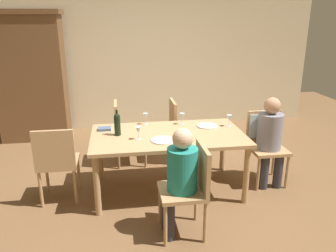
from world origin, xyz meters
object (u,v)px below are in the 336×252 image
at_px(armoire_cabinet, 31,76).
at_px(chair_left_end, 57,159).
at_px(chair_far_right, 180,126).
at_px(wine_glass_near_right, 138,130).
at_px(dinner_plate_host, 207,126).
at_px(dining_table, 168,140).
at_px(chair_far_left, 125,129).
at_px(chair_right_end, 265,136).
at_px(person_man_bearded, 270,136).
at_px(wine_glass_near_left, 182,116).
at_px(wine_glass_far, 146,116).
at_px(wine_bottle_tall_green, 117,124).
at_px(wine_glass_centre, 229,118).
at_px(dinner_plate_guest_left, 163,140).
at_px(person_woman_host, 180,175).
at_px(chair_near, 191,184).

relative_size(armoire_cabinet, chair_left_end, 2.37).
bearing_deg(chair_far_right, wine_glass_near_right, -33.78).
height_order(chair_left_end, dinner_plate_host, chair_left_end).
height_order(dining_table, wine_glass_near_right, wine_glass_near_right).
bearing_deg(armoire_cabinet, chair_far_left, -42.18).
relative_size(chair_right_end, person_man_bearded, 0.81).
distance_m(person_man_bearded, wine_glass_near_left, 1.13).
relative_size(dining_table, wine_glass_near_right, 12.18).
relative_size(wine_glass_near_right, wine_glass_far, 1.00).
relative_size(wine_bottle_tall_green, wine_glass_centre, 2.08).
height_order(armoire_cabinet, chair_far_left, armoire_cabinet).
distance_m(armoire_cabinet, dinner_plate_guest_left, 3.16).
relative_size(chair_far_left, dinner_plate_host, 3.55).
relative_size(person_woman_host, wine_glass_near_left, 7.41).
bearing_deg(dinner_plate_guest_left, chair_right_end, 14.05).
height_order(wine_bottle_tall_green, wine_glass_far, wine_bottle_tall_green).
xyz_separation_m(chair_near, chair_right_end, (1.20, 1.01, 0.06)).
bearing_deg(dining_table, dinner_plate_host, 21.33).
bearing_deg(wine_glass_near_right, wine_glass_near_left, 38.36).
bearing_deg(dinner_plate_host, wine_bottle_tall_green, -171.99).
bearing_deg(person_woman_host, wine_bottle_tall_green, 31.03).
relative_size(chair_near, chair_right_end, 1.00).
bearing_deg(wine_glass_far, chair_left_end, -154.57).
bearing_deg(wine_glass_centre, person_woman_host, -128.12).
distance_m(wine_glass_near_left, dinner_plate_host, 0.34).
height_order(chair_right_end, chair_far_right, same).
distance_m(wine_bottle_tall_green, wine_glass_near_left, 0.88).
xyz_separation_m(person_woman_host, person_man_bearded, (1.31, 0.86, 0.02)).
height_order(armoire_cabinet, chair_left_end, armoire_cabinet).
distance_m(chair_left_end, person_man_bearded, 2.58).
relative_size(chair_right_end, wine_glass_near_right, 6.17).
xyz_separation_m(person_woman_host, dinner_plate_host, (0.56, 1.10, 0.11)).
height_order(wine_glass_near_left, wine_glass_centre, same).
distance_m(wine_glass_near_left, wine_glass_near_right, 0.76).
relative_size(wine_glass_near_left, dinner_plate_guest_left, 0.54).
bearing_deg(dining_table, chair_far_left, 119.10).
bearing_deg(armoire_cabinet, chair_near, -56.38).
bearing_deg(dinner_plate_host, chair_far_right, 107.46).
relative_size(wine_bottle_tall_green, wine_glass_near_left, 2.08).
xyz_separation_m(chair_right_end, wine_glass_near_left, (-1.05, 0.22, 0.25)).
bearing_deg(chair_left_end, wine_glass_centre, 7.18).
bearing_deg(wine_glass_near_right, chair_left_end, 177.53).
distance_m(chair_right_end, person_man_bearded, 0.16).
bearing_deg(armoire_cabinet, dinner_plate_host, -38.89).
bearing_deg(chair_far_left, chair_right_end, 66.74).
xyz_separation_m(person_man_bearded, wine_glass_far, (-1.52, 0.44, 0.19)).
height_order(chair_far_right, dinner_plate_guest_left, chair_far_right).
distance_m(armoire_cabinet, chair_left_end, 2.52).
bearing_deg(dinner_plate_host, chair_left_end, -170.77).
relative_size(person_man_bearded, wine_bottle_tall_green, 3.68).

